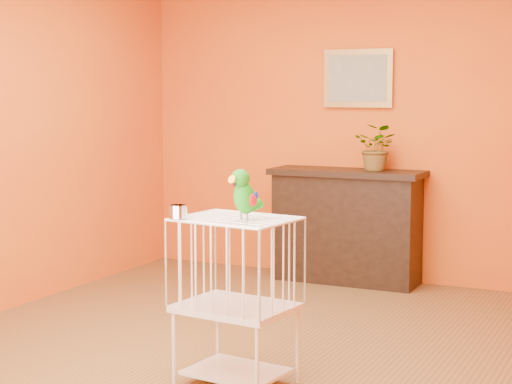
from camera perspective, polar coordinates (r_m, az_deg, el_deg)
The scene contains 8 objects.
ground at distance 5.67m, azimuth -0.86°, elevation -10.05°, with size 4.50×4.50×0.00m, color brown.
room_shell at distance 5.43m, azimuth -0.89°, elevation 6.17°, with size 4.50×4.50×4.50m.
console_cabinet at distance 7.39m, azimuth 6.03°, elevation -2.26°, with size 1.31×0.47×0.97m.
potted_plant at distance 7.25m, azimuth 8.12°, elevation 2.62°, with size 0.35×0.39×0.31m, color #26722D.
framed_picture at distance 7.48m, azimuth 6.81°, elevation 7.53°, with size 0.62×0.04×0.50m.
birdcage at distance 4.78m, azimuth -1.34°, elevation -7.15°, with size 0.66×0.54×0.94m.
feed_cup at distance 4.68m, azimuth -5.22°, elevation -1.30°, with size 0.10×0.10×0.07m, color silver.
parrot at distance 4.60m, azimuth -0.80°, elevation -0.13°, with size 0.15×0.25×0.28m.
Camera 1 is at (2.43, -4.85, 1.63)m, focal length 60.00 mm.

